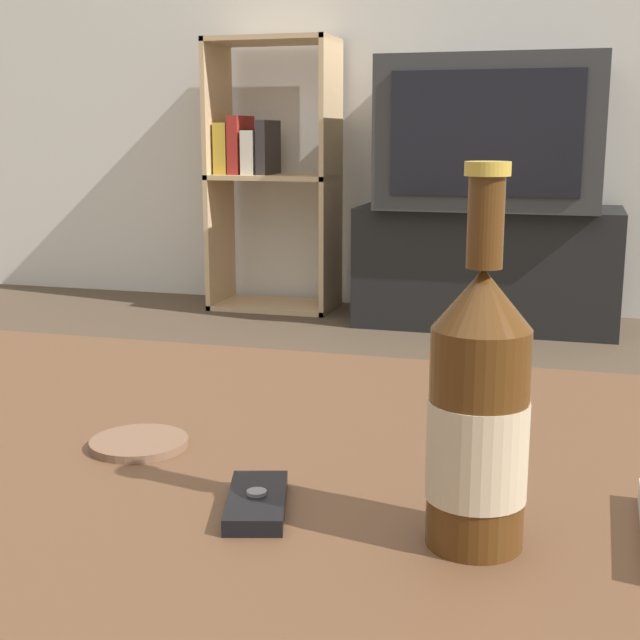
# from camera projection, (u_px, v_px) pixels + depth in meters

# --- Properties ---
(coffee_table) EXTENTS (1.23, 0.86, 0.44)m
(coffee_table) POSITION_uv_depth(u_px,v_px,m) (173.00, 507.00, 0.87)
(coffee_table) COLOR brown
(coffee_table) RESTS_ON ground_plane
(tv_stand) EXTENTS (0.98, 0.45, 0.46)m
(tv_stand) POSITION_uv_depth(u_px,v_px,m) (488.00, 266.00, 3.45)
(tv_stand) COLOR black
(tv_stand) RESTS_ON ground_plane
(television) EXTENTS (0.80, 0.58, 0.55)m
(television) POSITION_uv_depth(u_px,v_px,m) (493.00, 133.00, 3.34)
(television) COLOR #2D2D2D
(television) RESTS_ON tv_stand
(bookshelf) EXTENTS (0.52, 0.30, 1.11)m
(bookshelf) POSITION_uv_depth(u_px,v_px,m) (266.00, 169.00, 3.71)
(bookshelf) COLOR tan
(bookshelf) RESTS_ON ground_plane
(beer_bottle) EXTENTS (0.08, 0.08, 0.29)m
(beer_bottle) POSITION_uv_depth(u_px,v_px,m) (478.00, 414.00, 0.65)
(beer_bottle) COLOR #47280F
(beer_bottle) RESTS_ON coffee_table
(cell_phone) EXTENTS (0.07, 0.11, 0.02)m
(cell_phone) POSITION_uv_depth(u_px,v_px,m) (257.00, 502.00, 0.73)
(cell_phone) COLOR black
(cell_phone) RESTS_ON coffee_table
(coaster) EXTENTS (0.10, 0.10, 0.01)m
(coaster) POSITION_uv_depth(u_px,v_px,m) (139.00, 443.00, 0.88)
(coaster) COLOR brown
(coaster) RESTS_ON coffee_table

